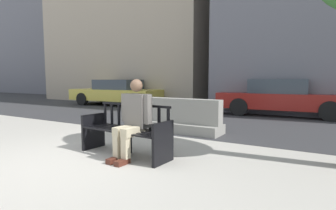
% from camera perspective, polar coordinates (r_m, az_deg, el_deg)
% --- Properties ---
extents(ground_plane, '(200.00, 200.00, 0.00)m').
position_cam_1_polar(ground_plane, '(4.48, -22.75, -11.87)').
color(ground_plane, '#ADA89E').
extents(street_asphalt, '(120.00, 12.00, 0.01)m').
position_cam_1_polar(street_asphalt, '(11.84, 12.93, -0.92)').
color(street_asphalt, '#333335').
rests_on(street_asphalt, ground).
extents(street_bench, '(1.73, 0.66, 0.88)m').
position_cam_1_polar(street_bench, '(4.61, -9.20, -5.91)').
color(street_bench, black).
rests_on(street_bench, ground).
extents(seated_person, '(0.59, 0.75, 1.31)m').
position_cam_1_polar(seated_person, '(4.36, -7.50, -2.64)').
color(seated_person, '#66605B').
rests_on(seated_person, ground).
extents(jersey_barrier_centre, '(2.02, 0.75, 0.84)m').
position_cam_1_polar(jersey_barrier_centre, '(6.55, 3.16, -2.96)').
color(jersey_barrier_centre, gray).
rests_on(jersey_barrier_centre, ground).
extents(car_taxi_near, '(4.83, 2.04, 1.31)m').
position_cam_1_polar(car_taxi_near, '(13.65, -11.25, 2.68)').
color(car_taxi_near, '#DBC64C').
rests_on(car_taxi_near, ground).
extents(car_sedan_far, '(4.64, 2.11, 1.33)m').
position_cam_1_polar(car_sedan_far, '(10.48, 23.52, 1.51)').
color(car_sedan_far, maroon).
rests_on(car_sedan_far, ground).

